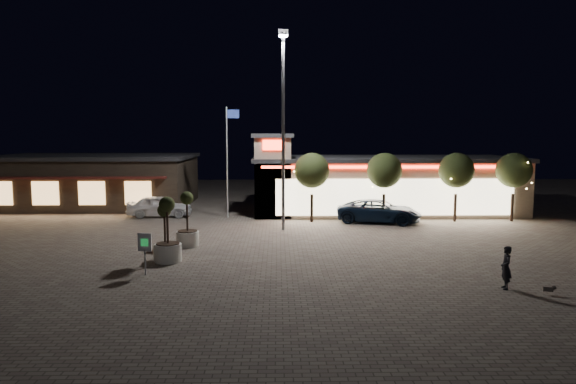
{
  "coord_description": "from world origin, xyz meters",
  "views": [
    {
      "loc": [
        1.65,
        -24.08,
        6.0
      ],
      "look_at": [
        2.26,
        6.0,
        2.65
      ],
      "focal_mm": 32.0,
      "sensor_mm": 36.0,
      "label": 1
    }
  ],
  "objects_px": {
    "white_sedan": "(160,206)",
    "planter_left": "(187,229)",
    "pickup_truck": "(379,211)",
    "planter_mid": "(168,242)",
    "pedestrian": "(506,268)",
    "valet_sign": "(145,246)"
  },
  "relations": [
    {
      "from": "pedestrian",
      "to": "pickup_truck",
      "type": "bearing_deg",
      "value": -165.86
    },
    {
      "from": "pickup_truck",
      "to": "planter_mid",
      "type": "relative_size",
      "value": 1.83
    },
    {
      "from": "white_sedan",
      "to": "pedestrian",
      "type": "distance_m",
      "value": 25.32
    },
    {
      "from": "white_sedan",
      "to": "pedestrian",
      "type": "height_order",
      "value": "pedestrian"
    },
    {
      "from": "white_sedan",
      "to": "pedestrian",
      "type": "xyz_separation_m",
      "value": [
        17.61,
        -18.19,
        0.06
      ]
    },
    {
      "from": "pickup_truck",
      "to": "planter_left",
      "type": "relative_size",
      "value": 1.9
    },
    {
      "from": "planter_left",
      "to": "planter_mid",
      "type": "height_order",
      "value": "planter_mid"
    },
    {
      "from": "white_sedan",
      "to": "planter_mid",
      "type": "distance_m",
      "value": 13.97
    },
    {
      "from": "pedestrian",
      "to": "valet_sign",
      "type": "distance_m",
      "value": 14.8
    },
    {
      "from": "white_sedan",
      "to": "planter_mid",
      "type": "relative_size",
      "value": 1.5
    },
    {
      "from": "pickup_truck",
      "to": "white_sedan",
      "type": "relative_size",
      "value": 1.22
    },
    {
      "from": "pickup_truck",
      "to": "planter_left",
      "type": "height_order",
      "value": "planter_left"
    },
    {
      "from": "pickup_truck",
      "to": "pedestrian",
      "type": "height_order",
      "value": "pedestrian"
    },
    {
      "from": "white_sedan",
      "to": "pedestrian",
      "type": "bearing_deg",
      "value": -137.89
    },
    {
      "from": "planter_left",
      "to": "pickup_truck",
      "type": "bearing_deg",
      "value": 31.88
    },
    {
      "from": "planter_mid",
      "to": "pedestrian",
      "type": "bearing_deg",
      "value": -18.23
    },
    {
      "from": "pickup_truck",
      "to": "white_sedan",
      "type": "bearing_deg",
      "value": 95.81
    },
    {
      "from": "pickup_truck",
      "to": "planter_mid",
      "type": "xyz_separation_m",
      "value": [
        -12.21,
        -10.76,
        0.17
      ]
    },
    {
      "from": "pickup_truck",
      "to": "white_sedan",
      "type": "xyz_separation_m",
      "value": [
        -15.69,
        2.78,
        0.0
      ]
    },
    {
      "from": "pickup_truck",
      "to": "planter_left",
      "type": "distance_m",
      "value": 13.98
    },
    {
      "from": "pedestrian",
      "to": "planter_left",
      "type": "height_order",
      "value": "planter_left"
    },
    {
      "from": "white_sedan",
      "to": "planter_left",
      "type": "distance_m",
      "value": 10.86
    }
  ]
}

